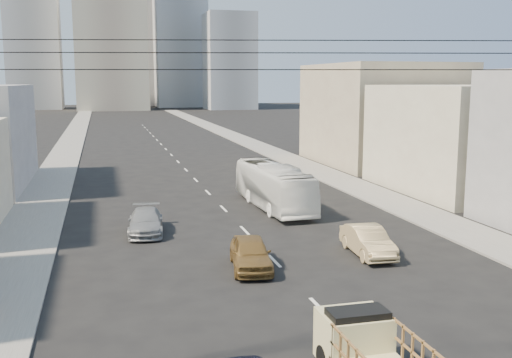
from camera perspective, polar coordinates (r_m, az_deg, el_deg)
name	(u,v)px	position (r m, az deg, el deg)	size (l,w,h in m)	color
sidewalk_left	(70,145)	(82.45, -17.33, 3.15)	(3.50, 180.00, 0.12)	slate
sidewalk_right	(243,140)	(84.59, -1.20, 3.72)	(3.50, 180.00, 0.12)	slate
lane_dashes	(175,158)	(65.90, -7.76, 1.99)	(0.15, 104.00, 0.01)	silver
flatbed_pickup	(370,349)	(17.24, 10.81, -15.66)	(1.95, 4.41, 1.90)	beige
city_bus	(274,186)	(39.61, 1.68, -0.68)	(2.43, 10.40, 2.90)	white
sedan_brown	(251,253)	(26.92, -0.52, -7.08)	(1.71, 4.24, 1.45)	brown
sedan_tan	(368,241)	(29.51, 10.60, -5.82)	(1.48, 4.25, 1.40)	tan
sedan_grey	(146,222)	(33.64, -10.46, -4.01)	(1.85, 4.54, 1.32)	gray
overhead_wires	(419,54)	(15.44, 15.29, 11.37)	(23.01, 5.02, 0.72)	black
bldg_right_mid	(469,138)	(48.45, 19.63, 3.66)	(11.00, 14.00, 8.00)	#BDB198
bldg_right_far	(381,114)	(62.45, 11.82, 6.08)	(12.00, 16.00, 10.00)	tan
high_rise_tower	(109,4)	(183.25, -13.80, 15.86)	(20.00, 20.00, 60.00)	tan
midrise_ne	(180,44)	(198.93, -7.25, 12.62)	(16.00, 16.00, 40.00)	gray
midrise_nw	(34,51)	(193.00, -20.36, 11.33)	(15.00, 15.00, 34.00)	gray
midrise_back	(139,40)	(212.80, -11.08, 12.84)	(18.00, 18.00, 44.00)	gray
midrise_east	(229,62)	(180.97, -2.54, 11.12)	(14.00, 14.00, 28.00)	gray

